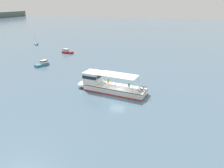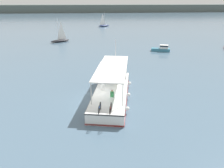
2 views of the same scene
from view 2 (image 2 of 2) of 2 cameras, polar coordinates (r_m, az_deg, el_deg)
The scene contains 6 objects.
ground_plane at distance 22.18m, azimuth -3.47°, elevation -4.70°, with size 400.00×400.00×0.00m, color slate.
distant_shoreline at distance 187.15m, azimuth -6.13°, elevation 18.98°, with size 400.00×28.00×5.65m, color #515B56.
ferry_main at distance 23.96m, azimuth 0.26°, elevation 0.02°, with size 5.66×13.07×5.32m.
sailboat_far_left at distance 85.82m, azimuth -2.17°, elevation 15.07°, with size 4.84×3.67×5.40m.
sailboat_near_port at distance 55.35m, azimuth -13.31°, elevation 11.14°, with size 4.80×3.77×5.40m.
motorboat_far_right at distance 45.06m, azimuth 12.83°, elevation 8.98°, with size 3.83×2.40×1.26m.
Camera 2 is at (-0.76, -19.95, 9.67)m, focal length 35.20 mm.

